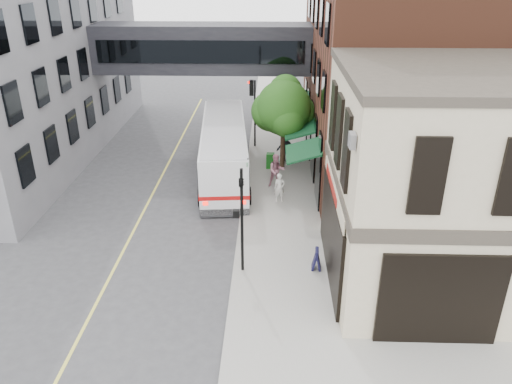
# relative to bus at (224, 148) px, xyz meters

# --- Properties ---
(ground) EXTENTS (120.00, 120.00, 0.00)m
(ground) POSITION_rel_bus_xyz_m (1.26, -12.31, -1.71)
(ground) COLOR #38383A
(ground) RESTS_ON ground
(sidewalk_main) EXTENTS (4.00, 60.00, 0.15)m
(sidewalk_main) POSITION_rel_bus_xyz_m (3.26, 1.69, -1.64)
(sidewalk_main) COLOR gray
(sidewalk_main) RESTS_ON ground
(corner_building) EXTENTS (10.19, 8.12, 8.45)m
(corner_building) POSITION_rel_bus_xyz_m (10.23, -10.31, 2.50)
(corner_building) COLOR #BEB191
(corner_building) RESTS_ON ground
(brick_building) EXTENTS (13.76, 18.00, 14.00)m
(brick_building) POSITION_rel_bus_xyz_m (11.24, 2.69, 5.28)
(brick_building) COLOR #4F2718
(brick_building) RESTS_ON ground
(skyway_bridge) EXTENTS (14.00, 3.18, 3.00)m
(skyway_bridge) POSITION_rel_bus_xyz_m (-1.74, 5.69, 4.79)
(skyway_bridge) COLOR black
(skyway_bridge) RESTS_ON ground
(traffic_signal_near) EXTENTS (0.44, 0.22, 4.60)m
(traffic_signal_near) POSITION_rel_bus_xyz_m (1.63, -10.31, 1.27)
(traffic_signal_near) COLOR black
(traffic_signal_near) RESTS_ON sidewalk_main
(traffic_signal_far) EXTENTS (0.53, 0.28, 4.50)m
(traffic_signal_far) POSITION_rel_bus_xyz_m (1.52, 4.69, 1.63)
(traffic_signal_far) COLOR black
(traffic_signal_far) RESTS_ON sidewalk_main
(street_sign_pole) EXTENTS (0.08, 0.75, 3.00)m
(street_sign_pole) POSITION_rel_bus_xyz_m (1.65, -5.31, 0.22)
(street_sign_pole) COLOR gray
(street_sign_pole) RESTS_ON sidewalk_main
(street_tree) EXTENTS (3.80, 3.20, 5.60)m
(street_tree) POSITION_rel_bus_xyz_m (3.45, 0.91, 2.20)
(street_tree) COLOR #382619
(street_tree) RESTS_ON sidewalk_main
(lane_marking) EXTENTS (0.12, 40.00, 0.01)m
(lane_marking) POSITION_rel_bus_xyz_m (-3.74, -2.31, -1.71)
(lane_marking) COLOR #D8CC4C
(lane_marking) RESTS_ON ground
(bus) EXTENTS (3.55, 11.52, 3.05)m
(bus) POSITION_rel_bus_xyz_m (0.00, 0.00, 0.00)
(bus) COLOR white
(bus) RESTS_ON ground
(pedestrian_a) EXTENTS (0.61, 0.44, 1.56)m
(pedestrian_a) POSITION_rel_bus_xyz_m (3.23, -3.88, -0.78)
(pedestrian_a) COLOR silver
(pedestrian_a) RESTS_ON sidewalk_main
(pedestrian_b) EXTENTS (1.02, 0.86, 1.88)m
(pedestrian_b) POSITION_rel_bus_xyz_m (3.08, -1.91, -0.62)
(pedestrian_b) COLOR #C78197
(pedestrian_b) RESTS_ON sidewalk_main
(pedestrian_c) EXTENTS (1.40, 1.14, 1.89)m
(pedestrian_c) POSITION_rel_bus_xyz_m (3.70, 1.88, -0.61)
(pedestrian_c) COLOR black
(pedestrian_c) RESTS_ON sidewalk_main
(newspaper_box) EXTENTS (0.50, 0.45, 0.94)m
(newspaper_box) POSITION_rel_bus_xyz_m (2.73, 0.77, -1.09)
(newspaper_box) COLOR #166219
(newspaper_box) RESTS_ON sidewalk_main
(sandwich_board) EXTENTS (0.37, 0.53, 0.91)m
(sandwich_board) POSITION_rel_bus_xyz_m (4.69, -10.12, -1.11)
(sandwich_board) COLOR black
(sandwich_board) RESTS_ON sidewalk_main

